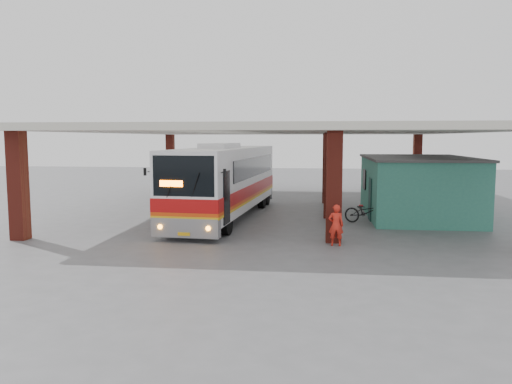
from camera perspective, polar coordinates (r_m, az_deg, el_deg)
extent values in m
plane|color=#515154|center=(22.99, 1.05, -4.01)|extent=(90.00, 90.00, 0.00)
cube|color=maroon|center=(19.61, 8.92, 0.57)|extent=(0.60, 0.60, 4.35)
cube|color=maroon|center=(25.59, 8.45, 1.88)|extent=(0.60, 0.60, 4.35)
cube|color=maroon|center=(31.57, 8.16, 2.69)|extent=(0.60, 0.60, 4.35)
cube|color=maroon|center=(22.03, -25.53, 0.65)|extent=(0.60, 0.60, 4.35)
cube|color=maroon|center=(41.27, -9.75, 3.48)|extent=(0.60, 0.60, 4.35)
cube|color=maroon|center=(40.29, 17.93, 3.20)|extent=(0.60, 0.60, 4.35)
cube|color=beige|center=(29.06, 3.37, 7.03)|extent=(21.00, 23.00, 0.30)
cube|color=#307867|center=(27.13, 17.91, 0.46)|extent=(5.00, 8.00, 3.00)
cube|color=#454545|center=(27.03, 18.02, 3.73)|extent=(5.20, 8.20, 0.12)
cube|color=#133530|center=(25.33, 12.92, -0.81)|extent=(0.08, 0.95, 2.10)
cube|color=black|center=(28.23, 12.32, 1.44)|extent=(0.08, 1.20, 1.00)
cube|color=black|center=(28.22, 12.26, 1.44)|extent=(0.04, 1.30, 1.10)
cube|color=white|center=(25.50, -3.46, 1.66)|extent=(3.64, 13.16, 3.03)
cube|color=white|center=(24.37, -4.13, 5.27)|extent=(1.53, 3.33, 0.27)
cube|color=gray|center=(19.69, -8.03, -4.03)|extent=(2.75, 0.63, 0.76)
cube|color=#B30C0D|center=(25.55, -3.45, 0.33)|extent=(3.68, 13.16, 0.54)
cube|color=#D53F0B|center=(25.59, -3.45, -0.43)|extent=(3.68, 13.16, 0.14)
cube|color=gold|center=(25.60, -3.45, -0.71)|extent=(3.68, 13.16, 0.11)
cube|color=black|center=(19.29, -8.27, 1.82)|extent=(2.46, 0.28, 1.57)
cube|color=black|center=(26.66, -5.85, 3.00)|extent=(0.75, 9.73, 0.97)
cube|color=black|center=(26.00, -0.08, 2.95)|extent=(0.75, 9.73, 0.97)
cube|color=#FF5905|center=(19.42, -9.68, 0.96)|extent=(0.92, 0.12, 0.24)
sphere|color=orange|center=(19.81, -10.92, -3.92)|extent=(0.19, 0.19, 0.19)
sphere|color=orange|center=(19.18, -5.49, -4.17)|extent=(0.19, 0.19, 0.19)
cube|color=gold|center=(19.51, -8.25, -4.78)|extent=(0.49, 0.07, 0.13)
cylinder|color=black|center=(21.72, -9.45, -3.24)|extent=(0.42, 1.11, 1.08)
cylinder|color=black|center=(21.02, -3.43, -3.48)|extent=(0.42, 1.11, 1.08)
cylinder|color=black|center=(29.59, -3.81, -0.67)|extent=(0.42, 1.11, 1.08)
cylinder|color=black|center=(29.09, 0.66, -0.77)|extent=(0.42, 1.11, 1.08)
cylinder|color=black|center=(30.95, -3.15, -0.36)|extent=(0.42, 1.11, 1.08)
cylinder|color=black|center=(30.46, 1.14, -0.46)|extent=(0.42, 1.11, 1.08)
imported|color=black|center=(24.29, 12.50, -2.24)|extent=(2.28, 1.59, 1.14)
imported|color=red|center=(19.13, 9.13, -3.76)|extent=(0.59, 0.39, 1.58)
cube|color=red|center=(29.32, 12.12, -1.52)|extent=(0.46, 0.46, 0.05)
cube|color=red|center=(29.35, 12.42, -1.05)|extent=(0.15, 0.37, 0.53)
cylinder|color=black|center=(29.14, 11.95, -1.79)|extent=(0.03, 0.03, 0.18)
cylinder|color=black|center=(29.26, 12.50, -1.77)|extent=(0.03, 0.03, 0.18)
cylinder|color=black|center=(29.42, 11.73, -1.71)|extent=(0.03, 0.03, 0.18)
cylinder|color=black|center=(29.53, 12.28, -1.70)|extent=(0.03, 0.03, 0.18)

